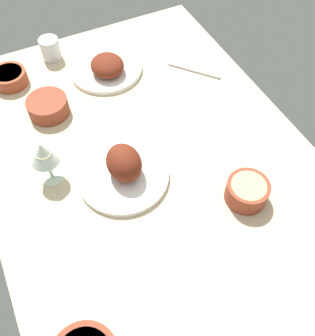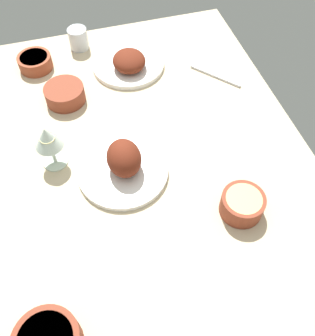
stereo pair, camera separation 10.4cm
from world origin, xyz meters
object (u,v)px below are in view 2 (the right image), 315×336
object	(u,v)px
bowl_potatoes	(35,62)
wine_glass	(48,139)
plate_far_side	(129,63)
bowl_pasta	(242,204)
fork_loose	(215,76)
bowl_cream	(65,94)
water_tumbler	(78,39)
plate_near_viewer	(123,165)

from	to	relation	value
bowl_potatoes	wine_glass	distance (cm)	43.17
plate_far_side	bowl_pasta	bearing A→B (deg)	-166.92
plate_far_side	wine_glass	xyz separation A→B (cm)	(-33.37, 29.52, 7.59)
bowl_potatoes	fork_loose	xyz separation A→B (cm)	(-21.65, -57.55, -2.14)
plate_far_side	bowl_cream	world-z (taller)	plate_far_side
wine_glass	water_tumbler	world-z (taller)	wine_glass
bowl_cream	fork_loose	distance (cm)	50.17
bowl_cream	fork_loose	size ratio (longest dim) A/B	0.67
water_tumbler	fork_loose	distance (cm)	50.34
plate_near_viewer	plate_far_side	bearing A→B (deg)	-15.40
plate_far_side	wine_glass	distance (cm)	45.20
bowl_cream	wine_glass	bearing A→B (deg)	164.86
bowl_pasta	plate_near_viewer	bearing A→B (deg)	52.09
bowl_pasta	wine_glass	distance (cm)	53.18
bowl_pasta	plate_far_side	bearing A→B (deg)	13.08
plate_near_viewer	bowl_potatoes	distance (cm)	54.67
bowl_potatoes	plate_near_viewer	bearing A→B (deg)	-159.66
plate_near_viewer	bowl_pasta	xyz separation A→B (cm)	(-20.33, -26.11, -0.10)
bowl_cream	bowl_potatoes	xyz separation A→B (cm)	(18.68, 7.53, -0.31)
bowl_cream	water_tumbler	distance (cm)	26.92
bowl_cream	wine_glass	distance (cm)	25.69
plate_far_side	fork_loose	xyz separation A→B (cm)	(-12.50, -26.95, -1.94)
wine_glass	plate_near_viewer	bearing A→B (deg)	-115.99
plate_near_viewer	wine_glass	size ratio (longest dim) A/B	1.79
bowl_pasta	fork_loose	bearing A→B (deg)	-13.99
plate_far_side	fork_loose	distance (cm)	29.77
wine_glass	fork_loose	size ratio (longest dim) A/B	0.75
plate_far_side	water_tumbler	xyz separation A→B (cm)	(15.95, 14.44, 1.41)
bowl_pasta	water_tumbler	world-z (taller)	water_tumbler
wine_glass	fork_loose	distance (cm)	60.95
plate_near_viewer	wine_glass	xyz separation A→B (cm)	(8.74, 17.92, 6.58)
bowl_pasta	wine_glass	size ratio (longest dim) A/B	0.79
wine_glass	bowl_potatoes	bearing A→B (deg)	1.46
plate_far_side	wine_glass	size ratio (longest dim) A/B	1.76
water_tumbler	plate_far_side	bearing A→B (deg)	-137.83
fork_loose	water_tumbler	bearing A→B (deg)	-165.41
wine_glass	water_tumbler	distance (cm)	51.94
plate_near_viewer	fork_loose	world-z (taller)	plate_near_viewer
bowl_cream	bowl_potatoes	world-z (taller)	bowl_cream
bowl_pasta	water_tumbler	size ratio (longest dim) A/B	1.48
bowl_pasta	fork_loose	size ratio (longest dim) A/B	0.59
plate_near_viewer	plate_far_side	size ratio (longest dim) A/B	1.02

